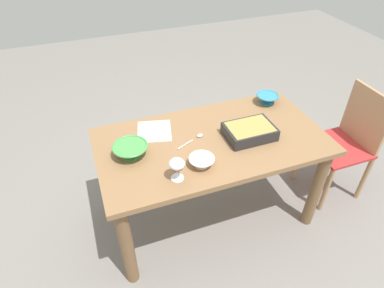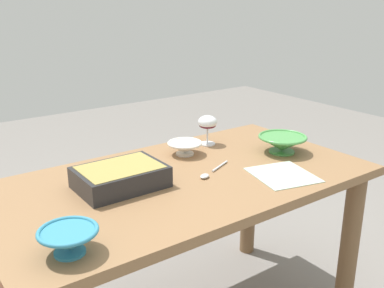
% 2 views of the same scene
% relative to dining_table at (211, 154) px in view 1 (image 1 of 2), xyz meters
% --- Properties ---
extents(ground_plane, '(8.00, 8.00, 0.00)m').
position_rel_dining_table_xyz_m(ground_plane, '(0.00, 0.00, -0.60)').
color(ground_plane, gray).
extents(dining_table, '(1.47, 0.78, 0.72)m').
position_rel_dining_table_xyz_m(dining_table, '(0.00, 0.00, 0.00)').
color(dining_table, olive).
rests_on(dining_table, ground_plane).
extents(chair, '(0.39, 0.41, 0.88)m').
position_rel_dining_table_xyz_m(chair, '(-1.09, 0.08, -0.12)').
color(chair, '#B22D2D').
rests_on(chair, ground_plane).
extents(wine_glass, '(0.09, 0.09, 0.14)m').
position_rel_dining_table_xyz_m(wine_glass, '(0.32, 0.26, 0.22)').
color(wine_glass, white).
rests_on(wine_glass, dining_table).
extents(casserole_dish, '(0.31, 0.22, 0.08)m').
position_rel_dining_table_xyz_m(casserole_dish, '(-0.24, 0.05, 0.17)').
color(casserole_dish, '#262628').
rests_on(casserole_dish, dining_table).
extents(mixing_bowl, '(0.16, 0.16, 0.07)m').
position_rel_dining_table_xyz_m(mixing_bowl, '(-0.55, -0.26, 0.17)').
color(mixing_bowl, teal).
rests_on(mixing_bowl, dining_table).
extents(small_bowl, '(0.21, 0.21, 0.08)m').
position_rel_dining_table_xyz_m(small_bowl, '(0.52, -0.02, 0.17)').
color(small_bowl, '#4C994C').
rests_on(small_bowl, dining_table).
extents(serving_bowl, '(0.15, 0.15, 0.06)m').
position_rel_dining_table_xyz_m(serving_bowl, '(0.15, 0.20, 0.16)').
color(serving_bowl, white).
rests_on(serving_bowl, dining_table).
extents(serving_spoon, '(0.21, 0.11, 0.01)m').
position_rel_dining_table_xyz_m(serving_spoon, '(0.10, -0.04, 0.13)').
color(serving_spoon, silver).
rests_on(serving_spoon, dining_table).
extents(napkin, '(0.27, 0.28, 0.00)m').
position_rel_dining_table_xyz_m(napkin, '(0.32, -0.21, 0.13)').
color(napkin, '#B2CCB7').
rests_on(napkin, dining_table).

